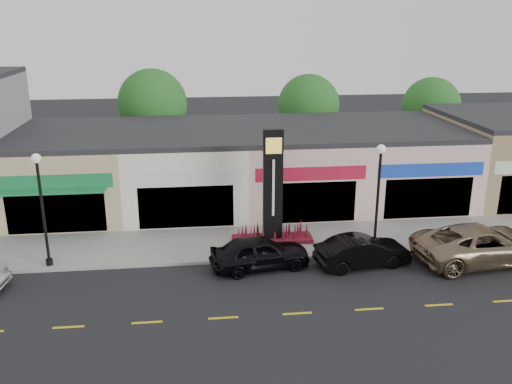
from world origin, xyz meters
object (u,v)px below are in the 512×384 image
pylon_sign (273,203)px  car_black_conv (362,251)px  lamp_west_near (41,199)px  car_gold_suv (482,244)px  car_black_sedan (260,253)px  lamp_east_near (378,187)px

pylon_sign → car_black_conv: 5.26m
lamp_west_near → car_black_conv: 15.23m
pylon_sign → car_gold_suv: size_ratio=0.90×
car_gold_suv → car_black_sedan: bearing=81.7°
lamp_east_near → pylon_sign: bearing=161.3°
car_black_sedan → car_black_conv: (4.92, -0.30, -0.06)m
lamp_east_near → car_black_sedan: 6.68m
lamp_west_near → lamp_east_near: 16.00m
lamp_east_near → car_black_sedan: lamp_east_near is taller
lamp_west_near → car_black_conv: (14.91, -1.48, -2.73)m
car_black_sedan → car_black_conv: 4.93m
lamp_west_near → pylon_sign: bearing=8.8°
pylon_sign → lamp_east_near: bearing=-18.7°
car_black_sedan → car_black_conv: car_black_sedan is taller
car_gold_suv → car_black_conv: bearing=82.3°
lamp_west_near → car_black_sedan: (9.99, -1.18, -2.67)m
car_gold_suv → lamp_west_near: bearing=79.7°
car_black_sedan → car_gold_suv: 10.82m
lamp_east_near → car_black_conv: size_ratio=1.21×
pylon_sign → car_black_conv: bearing=-39.1°
lamp_east_near → car_black_sedan: bearing=-168.9°
car_black_sedan → lamp_east_near: bearing=-88.2°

